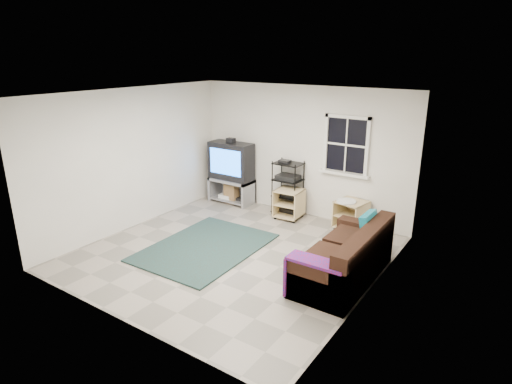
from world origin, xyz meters
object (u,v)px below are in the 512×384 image
Objects in this scene: side_table_right at (352,213)px; tv_unit at (232,168)px; av_rack at (288,191)px; side_table_left at (290,202)px; sofa at (346,259)px.

tv_unit is at bearing -179.61° from side_table_right.
av_rack is 1.41m from side_table_right.
av_rack is at bearing 1.79° from tv_unit.
side_table_right is (1.40, -0.02, -0.16)m from av_rack.
tv_unit is 1.61m from side_table_left.
side_table_right is (1.27, 0.11, 0.01)m from side_table_left.
sofa is at bearing -27.55° from tv_unit.
side_table_left is 2.56m from sofa.
tv_unit is 2.84m from side_table_right.
tv_unit is 1.29× the size of av_rack.
tv_unit is at bearing -178.21° from av_rack.
sofa is (0.64, -1.81, -0.01)m from side_table_right.
side_table_left is at bearing 138.28° from sofa.
sofa reaches higher than side_table_right.
tv_unit reaches higher than av_rack.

